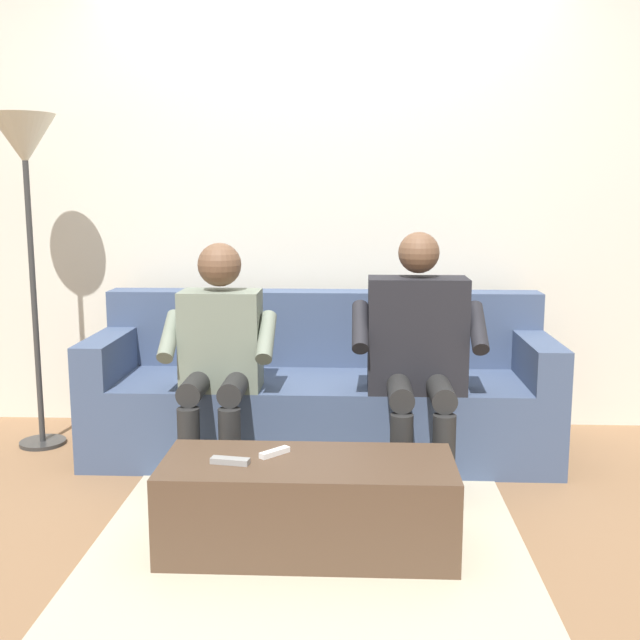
# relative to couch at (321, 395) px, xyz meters

# --- Properties ---
(ground_plane) EXTENTS (8.00, 8.00, 0.00)m
(ground_plane) POSITION_rel_couch_xyz_m (0.00, 0.74, -0.29)
(ground_plane) COLOR #846042
(back_wall) EXTENTS (4.41, 0.06, 2.62)m
(back_wall) POSITION_rel_couch_xyz_m (0.00, -0.52, 1.02)
(back_wall) COLOR beige
(back_wall) RESTS_ON ground
(couch) EXTENTS (2.32, 0.76, 0.81)m
(couch) POSITION_rel_couch_xyz_m (0.00, 0.00, 0.00)
(couch) COLOR #3D4C6B
(couch) RESTS_ON ground
(coffee_table) EXTENTS (1.09, 0.45, 0.35)m
(coffee_table) POSITION_rel_couch_xyz_m (0.00, 1.14, -0.12)
(coffee_table) COLOR #4C3828
(coffee_table) RESTS_ON ground
(person_left_seated) EXTENTS (0.61, 0.57, 1.15)m
(person_left_seated) POSITION_rel_couch_xyz_m (-0.46, 0.38, 0.35)
(person_left_seated) COLOR black
(person_left_seated) RESTS_ON ground
(person_right_seated) EXTENTS (0.53, 0.52, 1.10)m
(person_right_seated) POSITION_rel_couch_xyz_m (0.46, 0.38, 0.32)
(person_right_seated) COLOR slate
(person_right_seated) RESTS_ON ground
(remote_white) EXTENTS (0.11, 0.12, 0.02)m
(remote_white) POSITION_rel_couch_xyz_m (0.13, 1.08, 0.07)
(remote_white) COLOR white
(remote_white) RESTS_ON coffee_table
(remote_gray) EXTENTS (0.15, 0.06, 0.02)m
(remote_gray) POSITION_rel_couch_xyz_m (0.28, 1.18, 0.07)
(remote_gray) COLOR gray
(remote_gray) RESTS_ON coffee_table
(floor_rug) EXTENTS (1.65, 1.60, 0.01)m
(floor_rug) POSITION_rel_couch_xyz_m (0.00, 0.99, -0.29)
(floor_rug) COLOR #B7AD93
(floor_rug) RESTS_ON ground
(floor_lamp) EXTENTS (0.32, 0.32, 1.72)m
(floor_lamp) POSITION_rel_couch_xyz_m (1.49, -0.01, 1.20)
(floor_lamp) COLOR #2D2D2D
(floor_lamp) RESTS_ON ground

